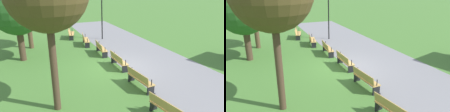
% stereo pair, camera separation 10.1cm
% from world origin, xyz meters
% --- Properties ---
extents(ground_plane, '(120.00, 120.00, 0.00)m').
position_xyz_m(ground_plane, '(0.00, 0.00, 0.00)').
color(ground_plane, '#477A33').
extents(path_paving, '(31.29, 4.84, 0.01)m').
position_xyz_m(path_paving, '(-0.00, 2.54, 0.00)').
color(path_paving, gray).
rests_on(path_paving, ground).
extents(bench_0, '(1.81, 0.91, 0.89)m').
position_xyz_m(bench_0, '(-8.19, -1.14, 0.47)').
color(bench_0, tan).
rests_on(bench_0, ground).
extents(bench_1, '(1.80, 0.77, 0.89)m').
position_xyz_m(bench_1, '(-5.49, -0.55, 0.47)').
color(bench_1, tan).
rests_on(bench_1, ground).
extents(bench_2, '(1.78, 0.62, 0.89)m').
position_xyz_m(bench_2, '(-2.76, -0.19, 0.47)').
color(bench_2, tan).
rests_on(bench_2, ground).
extents(bench_3, '(1.75, 0.47, 0.89)m').
position_xyz_m(bench_3, '(-0.00, -0.07, 0.47)').
color(bench_3, tan).
rests_on(bench_3, ground).
extents(bench_4, '(1.78, 0.62, 0.89)m').
position_xyz_m(bench_4, '(2.76, -0.19, 0.47)').
color(bench_4, tan).
rests_on(bench_4, ground).
extents(bench_5, '(1.80, 0.77, 0.89)m').
position_xyz_m(bench_5, '(5.49, -0.55, 0.47)').
color(bench_5, tan).
rests_on(bench_5, ground).
extents(tree_2, '(3.14, 3.14, 4.87)m').
position_xyz_m(tree_2, '(-3.65, -5.33, 3.27)').
color(tree_2, '#4C3828').
rests_on(tree_2, ground).
extents(lamp_post, '(0.32, 0.32, 4.12)m').
position_xyz_m(lamp_post, '(-6.83, 1.43, 2.86)').
color(lamp_post, black).
rests_on(lamp_post, ground).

